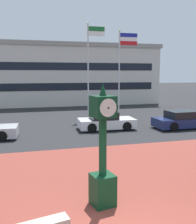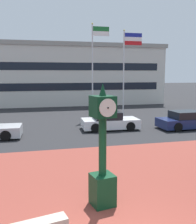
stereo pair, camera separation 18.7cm
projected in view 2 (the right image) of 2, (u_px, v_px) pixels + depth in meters
plaza_brick_paving at (96, 205)px, 7.99m from camera, size 44.00×12.56×0.01m
street_clock at (103, 156)px, 7.82m from camera, size 0.77×0.77×3.70m
car_street_mid at (110, 121)px, 18.91m from camera, size 4.09×2.07×1.28m
car_street_far at (187, 121)px, 19.23m from camera, size 4.45×2.04×1.28m
flagpole_primary at (94, 63)px, 23.69m from camera, size 1.61×0.14×8.40m
flagpole_secondary at (126, 64)px, 24.41m from camera, size 1.80×0.14×7.95m
civic_building at (69, 74)px, 38.98m from camera, size 23.68×15.39×7.74m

